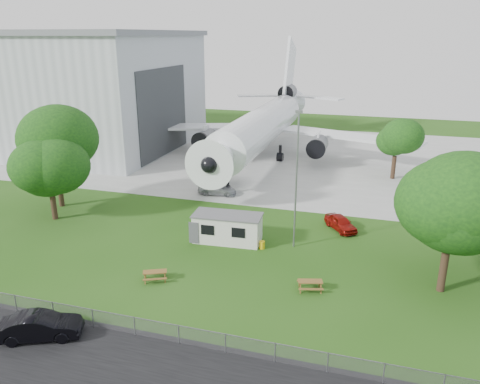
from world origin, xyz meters
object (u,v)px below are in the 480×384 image
(picnic_west, at_px, (155,280))
(picnic_east, at_px, (310,290))
(hangar, at_px, (56,88))
(car_centre_sedan, at_px, (40,327))
(site_cabin, at_px, (228,228))
(airliner, at_px, (264,124))

(picnic_west, distance_m, picnic_east, 11.80)
(hangar, height_order, car_centre_sedan, hangar)
(hangar, distance_m, picnic_west, 54.52)
(car_centre_sedan, bearing_deg, site_cabin, -45.25)
(site_cabin, height_order, picnic_east, site_cabin)
(picnic_west, bearing_deg, picnic_east, -15.33)
(site_cabin, xyz_separation_m, picnic_east, (8.51, -6.44, -1.31))
(picnic_east, relative_size, car_centre_sedan, 0.36)
(hangar, xyz_separation_m, site_cabin, (40.18, -30.45, -8.09))
(site_cabin, bearing_deg, picnic_west, -110.36)
(airliner, distance_m, car_centre_sedan, 47.58)
(airliner, relative_size, site_cabin, 6.99)
(airliner, xyz_separation_m, picnic_east, (12.72, -36.76, -5.27))
(picnic_east, height_order, car_centre_sedan, car_centre_sedan)
(hangar, relative_size, airliner, 0.90)
(hangar, distance_m, picnic_east, 61.81)
(hangar, distance_m, car_centre_sedan, 58.73)
(picnic_east, bearing_deg, picnic_west, 173.85)
(picnic_east, bearing_deg, site_cabin, 127.13)
(hangar, xyz_separation_m, picnic_west, (37.06, -38.86, -9.41))
(site_cabin, distance_m, picnic_west, 9.07)
(hangar, height_order, picnic_east, hangar)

